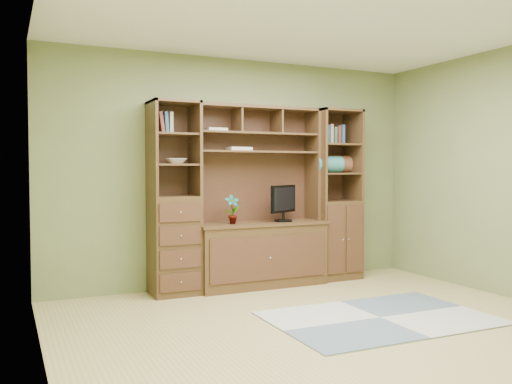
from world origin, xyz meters
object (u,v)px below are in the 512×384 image
right_tower (335,194)px  monitor (283,197)px  center_hutch (260,196)px  left_tower (174,198)px

right_tower → monitor: 0.75m
center_hutch → monitor: size_ratio=3.56×
left_tower → right_tower: bearing=0.0°
center_hutch → left_tower: size_ratio=1.00×
left_tower → center_hutch: bearing=-2.3°
center_hutch → right_tower: 1.03m
center_hutch → right_tower: (1.02, 0.04, 0.00)m
right_tower → monitor: bearing=-174.3°
right_tower → monitor: right_tower is taller
left_tower → right_tower: (2.02, 0.00, 0.00)m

